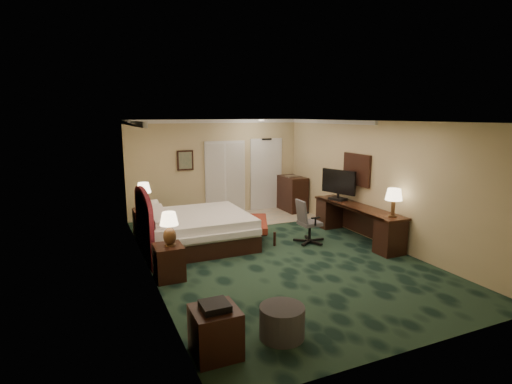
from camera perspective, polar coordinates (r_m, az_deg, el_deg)
name	(u,v)px	position (r m, az deg, el deg)	size (l,w,h in m)	color
floor	(274,254)	(8.34, 2.62, -8.84)	(5.00, 7.50, 0.00)	black
ceiling	(275,121)	(7.85, 2.79, 10.06)	(5.00, 7.50, 0.00)	white
wall_back	(216,168)	(11.42, -5.70, 3.50)	(5.00, 0.00, 2.70)	tan
wall_front	(419,245)	(5.01, 22.28, -6.96)	(5.00, 0.00, 2.70)	tan
wall_left	(147,200)	(7.24, -15.31, -1.16)	(0.00, 7.50, 2.70)	tan
wall_right	(374,182)	(9.35, 16.57, 1.44)	(0.00, 7.50, 2.70)	tan
crown_molding	(275,124)	(7.85, 2.79, 9.69)	(5.00, 7.50, 0.10)	silver
tile_patch	(257,217)	(11.21, 0.17, -3.59)	(3.20, 1.70, 0.01)	beige
headboard	(144,222)	(8.36, -15.72, -4.16)	(0.12, 2.00, 1.40)	#460710
entry_door	(266,175)	(12.00, 1.43, 2.46)	(1.02, 0.06, 2.18)	silver
closet_doors	(225,178)	(11.50, -4.42, 2.06)	(1.20, 0.06, 2.10)	beige
wall_art	(185,160)	(11.11, -10.09, 4.47)	(0.45, 0.06, 0.55)	#4E6857
wall_mirror	(357,170)	(9.76, 14.19, 3.13)	(0.05, 0.95, 0.75)	white
bed	(197,230)	(8.86, -8.45, -5.37)	(2.20, 2.04, 0.70)	white
nightstand_near	(169,262)	(7.21, -12.34, -9.75)	(0.48, 0.55, 0.60)	black
nightstand_far	(145,222)	(9.86, -15.57, -4.18)	(0.51, 0.58, 0.63)	black
lamp_near	(169,229)	(7.01, -12.27, -5.19)	(0.32, 0.32, 0.59)	black
lamp_far	(144,196)	(9.75, -15.71, -0.54)	(0.34, 0.34, 0.63)	black
bed_bench	(257,230)	(9.18, 0.08, -5.46)	(0.46, 1.34, 0.45)	brown
ottoman	(282,322)	(5.39, 3.73, -18.03)	(0.59, 0.59, 0.42)	#333335
side_table	(215,332)	(5.03, -5.83, -19.27)	(0.54, 0.54, 0.59)	black
desk	(357,223)	(9.48, 14.17, -4.25)	(0.58, 2.70, 0.78)	black
tv	(338,185)	(9.89, 11.69, 1.00)	(0.08, 0.96, 0.74)	black
desk_lamp	(393,203)	(8.55, 19.04, -1.43)	(0.34, 0.34, 0.59)	black
desk_chair	(310,221)	(8.97, 7.70, -4.16)	(0.58, 0.54, 0.99)	#58575A
minibar	(292,194)	(11.92, 5.22, -0.25)	(0.54, 0.98, 1.03)	black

